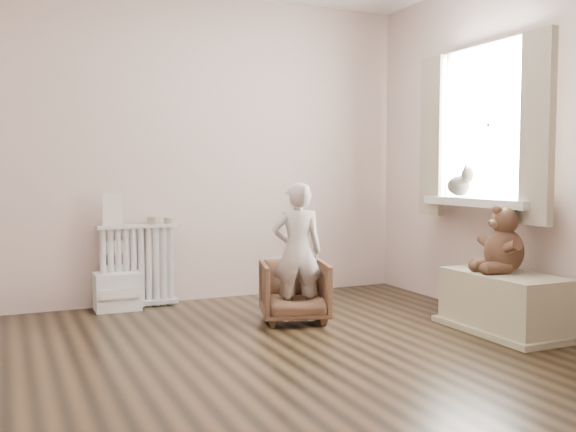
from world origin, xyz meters
name	(u,v)px	position (x,y,z in m)	size (l,w,h in m)	color
floor	(296,351)	(0.00, 0.00, 0.00)	(3.60, 3.60, 0.01)	black
back_wall	(208,148)	(0.00, 1.80, 1.30)	(3.60, 0.02, 2.60)	beige
front_wall	(514,114)	(0.00, -1.80, 1.30)	(3.60, 0.02, 2.60)	beige
right_wall	(524,144)	(1.80, 0.00, 1.30)	(0.02, 3.60, 2.60)	beige
window	(491,125)	(1.76, 0.30, 1.45)	(0.03, 0.90, 1.10)	white
window_sill	(480,202)	(1.67, 0.30, 0.87)	(0.22, 1.10, 0.06)	silver
curtain_left	(537,128)	(1.65, -0.27, 1.39)	(0.06, 0.26, 1.30)	#B6AC91
curtain_right	(432,137)	(1.65, 0.87, 1.39)	(0.06, 0.26, 1.30)	#B6AC91
radiator	(137,260)	(-0.64, 1.68, 0.39)	(0.64, 0.12, 0.67)	silver
paper_doll	(112,209)	(-0.83, 1.68, 0.80)	(0.15, 0.01, 0.26)	beige
tin_a	(154,220)	(-0.50, 1.68, 0.70)	(0.10, 0.10, 0.06)	#A59E8C
tin_b	(170,221)	(-0.37, 1.68, 0.70)	(0.09, 0.09, 0.05)	#A59E8C
toy_vanity	(117,276)	(-0.81, 1.65, 0.28)	(0.35, 0.25, 0.55)	silver
armchair	(294,291)	(0.32, 0.72, 0.22)	(0.48, 0.49, 0.45)	brown
child	(297,252)	(0.32, 0.67, 0.52)	(0.37, 0.24, 1.00)	beige
toy_bench	(505,303)	(1.52, -0.14, 0.20)	(0.46, 0.86, 0.41)	#BAB592
teddy_bear	(504,234)	(1.54, -0.11, 0.67)	(0.37, 0.29, 0.46)	#3C2518
plush_cat	(461,185)	(1.66, 0.51, 1.00)	(0.18, 0.29, 0.25)	slate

